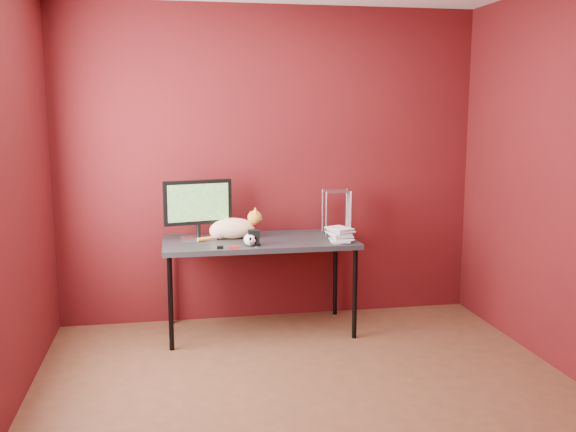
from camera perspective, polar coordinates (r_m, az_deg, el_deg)
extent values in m
cube|color=#522D1C|center=(4.03, 2.50, -16.44)|extent=(3.50, 3.50, 0.01)
cube|color=#4B0E11|center=(5.37, -1.58, 4.54)|extent=(3.50, 0.02, 2.60)
cube|color=#4B0E11|center=(2.02, 13.95, -4.01)|extent=(3.50, 0.02, 2.60)
cube|color=black|center=(5.05, -2.57, -2.31)|extent=(1.50, 0.70, 0.04)
cylinder|color=black|center=(4.81, -10.40, -7.68)|extent=(0.04, 0.04, 0.71)
cylinder|color=black|center=(5.00, 5.96, -6.90)|extent=(0.04, 0.04, 0.71)
cylinder|color=black|center=(5.39, -10.42, -5.81)|extent=(0.04, 0.04, 0.71)
cylinder|color=black|center=(5.56, 4.22, -5.20)|extent=(0.04, 0.04, 0.71)
cube|color=#B5B5BA|center=(5.10, -7.95, -1.96)|extent=(0.28, 0.22, 0.02)
cylinder|color=black|center=(5.08, -7.96, -1.26)|extent=(0.03, 0.03, 0.11)
cube|color=black|center=(5.05, -8.02, 1.21)|extent=(0.54, 0.14, 0.35)
cube|color=#1A4412|center=(5.05, -8.02, 1.21)|extent=(0.47, 0.11, 0.29)
ellipsoid|color=orange|center=(5.08, -4.93, -1.09)|extent=(0.35, 0.19, 0.16)
ellipsoid|color=orange|center=(5.08, -6.08, -1.30)|extent=(0.17, 0.16, 0.13)
sphere|color=white|center=(5.10, -3.77, -1.35)|extent=(0.11, 0.11, 0.11)
sphere|color=orange|center=(5.08, -2.98, -0.13)|extent=(0.11, 0.11, 0.11)
cone|color=orange|center=(5.05, -2.89, 0.45)|extent=(0.04, 0.04, 0.05)
cone|color=orange|center=(5.10, -2.96, 0.55)|extent=(0.04, 0.04, 0.05)
cylinder|color=red|center=(5.09, -3.15, -0.65)|extent=(0.08, 0.08, 0.01)
cylinder|color=orange|center=(5.04, -7.09, -2.00)|extent=(0.18, 0.10, 0.03)
ellipsoid|color=white|center=(4.80, -3.38, -2.10)|extent=(0.10, 0.10, 0.09)
ellipsoid|color=black|center=(4.76, -3.55, -2.07)|extent=(0.02, 0.02, 0.03)
ellipsoid|color=black|center=(4.77, -3.09, -2.05)|extent=(0.02, 0.02, 0.03)
cube|color=black|center=(4.77, -3.31, -2.39)|extent=(0.05, 0.02, 0.00)
cylinder|color=black|center=(4.83, -3.06, -2.54)|extent=(0.10, 0.10, 0.01)
cube|color=black|center=(4.82, -3.07, -1.87)|extent=(0.09, 0.08, 0.10)
imported|color=beige|center=(4.95, 3.87, -1.16)|extent=(0.17, 0.22, 0.20)
imported|color=beige|center=(4.92, 3.89, 1.12)|extent=(0.15, 0.20, 0.20)
imported|color=beige|center=(4.90, 3.92, 3.43)|extent=(0.16, 0.21, 0.20)
imported|color=beige|center=(4.88, 3.94, 5.76)|extent=(0.18, 0.22, 0.20)
imported|color=beige|center=(4.87, 3.97, 8.09)|extent=(0.20, 0.23, 0.20)
imported|color=beige|center=(4.87, 4.00, 10.43)|extent=(0.21, 0.24, 0.20)
cylinder|color=#B5B5BA|center=(5.21, 3.48, 0.23)|extent=(0.01, 0.01, 0.35)
cylinder|color=#B5B5BA|center=(5.26, 5.66, 0.30)|extent=(0.01, 0.01, 0.35)
cylinder|color=#B5B5BA|center=(5.37, 3.05, 0.52)|extent=(0.01, 0.01, 0.35)
cylinder|color=#B5B5BA|center=(5.42, 5.17, 0.58)|extent=(0.01, 0.01, 0.35)
cube|color=#B5B5BA|center=(5.34, 4.32, -1.37)|extent=(0.21, 0.18, 0.01)
cube|color=#B5B5BA|center=(5.29, 4.36, 2.21)|extent=(0.21, 0.18, 0.01)
cube|color=#A01C0C|center=(4.75, -4.84, -2.77)|extent=(0.08, 0.04, 0.02)
cube|color=black|center=(4.73, -6.06, -2.78)|extent=(0.05, 0.03, 0.02)
cylinder|color=#B5B5BA|center=(4.76, -2.75, -2.78)|extent=(0.04, 0.04, 0.00)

